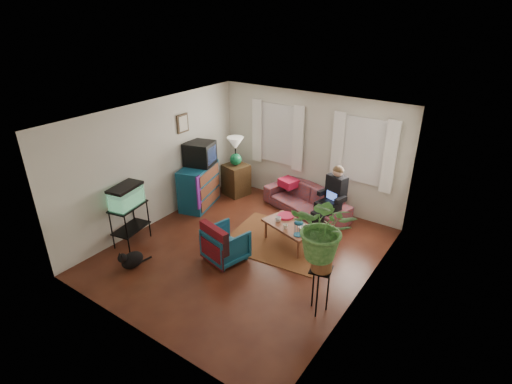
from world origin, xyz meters
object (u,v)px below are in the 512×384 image
Objects in this scene: dresser at (199,186)px; aquarium_stand at (131,224)px; sofa at (306,197)px; plant_stand at (319,290)px; coffee_table at (290,234)px; armchair at (226,243)px; side_table at (236,180)px.

dresser is 1.35× the size of aquarium_stand.
sofa is 2.60× the size of plant_stand.
aquarium_stand is 3.10m from coffee_table.
aquarium_stand is at bearing 31.79° from armchair.
side_table is 2.77m from armchair.
coffee_table is at bearing -28.67° from side_table.
plant_stand is (1.31, -1.37, 0.17)m from coffee_table.
dresser reaches higher than coffee_table.
dresser reaches higher than aquarium_stand.
side_table is 0.95× the size of aquarium_stand.
side_table is at bearing 168.01° from coffee_table.
aquarium_stand is (-0.35, -2.92, 0.02)m from side_table.
sofa reaches higher than armchair.
dresser is 4.21m from plant_stand.
coffee_table is (2.57, -0.26, -0.27)m from dresser.
side_table is 2.55m from coffee_table.
sofa is 1.86× the size of dresser.
plant_stand is (3.89, 0.33, -0.01)m from aquarium_stand.
side_table is (-1.87, -0.11, -0.01)m from sofa.
dresser is at bearing -22.22° from armchair.
side_table is 1.03m from dresser.
dresser is 1.96m from aquarium_stand.
armchair is (1.87, 0.61, -0.06)m from aquarium_stand.
dresser is at bearing 157.19° from plant_stand.
coffee_table is at bearing 133.57° from plant_stand.
plant_stand is at bearing -6.23° from aquarium_stand.
sofa is 2.65× the size of side_table.
plant_stand is at bearing -38.55° from dresser.
plant_stand is (1.67, -2.71, -0.01)m from sofa.
side_table is 1.11× the size of armchair.
dresser is 2.60m from coffee_table.
armchair is (1.86, -1.35, -0.14)m from dresser.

